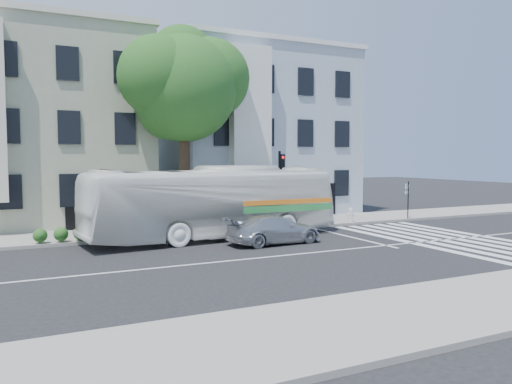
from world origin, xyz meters
TOP-DOWN VIEW (x-y plane):
  - ground at (0.00, 0.00)m, footprint 120.00×120.00m
  - sidewalk_far at (0.00, 8.00)m, footprint 80.00×4.00m
  - sidewalk_near at (0.00, -8.00)m, footprint 80.00×4.00m
  - building_left at (-7.00, 15.00)m, footprint 12.00×10.00m
  - building_right at (7.00, 15.00)m, footprint 12.00×10.00m
  - street_tree at (0.06, 8.74)m, footprint 7.30×5.90m
  - bus at (0.42, 5.20)m, footprint 4.24×12.74m
  - sedan at (2.28, 2.60)m, footprint 2.05×4.52m
  - hedge at (-3.00, 6.30)m, footprint 8.53×2.18m
  - traffic_signal at (4.90, 6.81)m, footprint 0.43×0.53m
  - fire_hydrant at (9.25, 6.30)m, footprint 0.47×0.29m
  - far_sign_pole at (13.38, 6.15)m, footprint 0.40×0.21m

SIDE VIEW (x-z plane):
  - ground at x=0.00m, z-range 0.00..0.00m
  - sidewalk_far at x=0.00m, z-range 0.00..0.15m
  - sidewalk_near at x=0.00m, z-range 0.00..0.15m
  - hedge at x=-3.00m, z-range 0.15..0.85m
  - fire_hydrant at x=9.25m, z-range 0.16..0.98m
  - sedan at x=2.28m, z-range 0.00..1.28m
  - far_sign_pole at x=13.38m, z-range 0.47..2.75m
  - bus at x=0.42m, z-range 0.00..3.48m
  - traffic_signal at x=4.90m, z-range 0.62..4.85m
  - building_left at x=-7.00m, z-range 0.00..11.00m
  - building_right at x=7.00m, z-range 0.00..11.00m
  - street_tree at x=0.06m, z-range 2.28..13.38m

